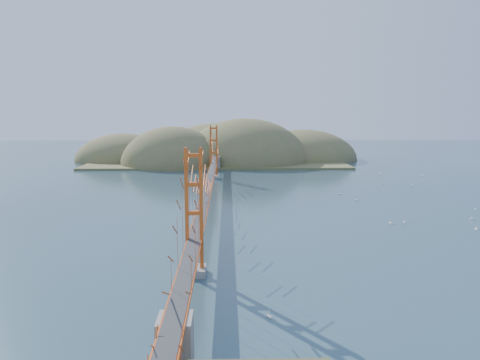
{
  "coord_description": "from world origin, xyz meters",
  "views": [
    {
      "loc": [
        3.07,
        -71.17,
        15.02
      ],
      "look_at": [
        4.91,
        0.0,
        4.24
      ],
      "focal_mm": 35.0,
      "sensor_mm": 36.0,
      "label": 1
    }
  ],
  "objects_px": {
    "bridge": "(208,162)",
    "sailboat_2": "(472,219)",
    "sailboat_1": "(357,200)",
    "sailboat_0": "(391,222)"
  },
  "relations": [
    {
      "from": "bridge",
      "to": "sailboat_2",
      "type": "distance_m",
      "value": 38.41
    },
    {
      "from": "sailboat_1",
      "to": "sailboat_0",
      "type": "height_order",
      "value": "sailboat_0"
    },
    {
      "from": "bridge",
      "to": "sailboat_2",
      "type": "bearing_deg",
      "value": -14.6
    },
    {
      "from": "sailboat_2",
      "to": "sailboat_1",
      "type": "xyz_separation_m",
      "value": [
        -12.07,
        14.14,
        -0.01
      ]
    },
    {
      "from": "sailboat_1",
      "to": "sailboat_0",
      "type": "xyz_separation_m",
      "value": [
        0.17,
        -15.94,
        0.01
      ]
    },
    {
      "from": "sailboat_0",
      "to": "bridge",
      "type": "bearing_deg",
      "value": 155.33
    },
    {
      "from": "sailboat_2",
      "to": "sailboat_0",
      "type": "height_order",
      "value": "sailboat_0"
    },
    {
      "from": "bridge",
      "to": "sailboat_2",
      "type": "relative_size",
      "value": 140.51
    },
    {
      "from": "bridge",
      "to": "sailboat_2",
      "type": "height_order",
      "value": "bridge"
    },
    {
      "from": "bridge",
      "to": "sailboat_0",
      "type": "distance_m",
      "value": 28.0
    }
  ]
}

